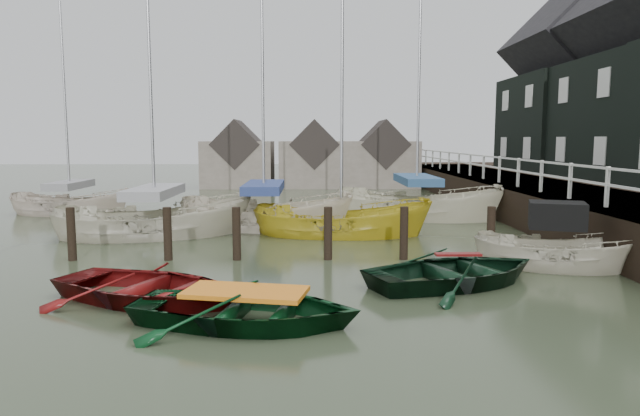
{
  "coord_description": "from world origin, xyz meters",
  "views": [
    {
      "loc": [
        0.74,
        -11.76,
        3.17
      ],
      "look_at": [
        0.98,
        2.77,
        1.4
      ],
      "focal_mm": 32.0,
      "sensor_mm": 36.0,
      "label": 1
    }
  ],
  "objects_px": {
    "sailboat_e": "(71,213)",
    "sailboat_a": "(156,234)",
    "motorboat": "(558,265)",
    "sailboat_b": "(264,227)",
    "sailboat_d": "(416,217)",
    "rowboat_red": "(150,301)",
    "rowboat_green": "(246,324)",
    "sailboat_c": "(341,235)",
    "rowboat_dkgreen": "(457,284)"
  },
  "relations": [
    {
      "from": "sailboat_e",
      "to": "sailboat_a",
      "type": "bearing_deg",
      "value": -129.87
    },
    {
      "from": "motorboat",
      "to": "sailboat_e",
      "type": "bearing_deg",
      "value": 76.15
    },
    {
      "from": "sailboat_a",
      "to": "sailboat_e",
      "type": "distance_m",
      "value": 7.46
    },
    {
      "from": "sailboat_b",
      "to": "sailboat_d",
      "type": "relative_size",
      "value": 1.02
    },
    {
      "from": "rowboat_red",
      "to": "sailboat_d",
      "type": "xyz_separation_m",
      "value": [
        7.38,
        11.56,
        0.06
      ]
    },
    {
      "from": "rowboat_green",
      "to": "sailboat_c",
      "type": "xyz_separation_m",
      "value": [
        2.13,
        9.09,
        0.01
      ]
    },
    {
      "from": "rowboat_dkgreen",
      "to": "sailboat_a",
      "type": "bearing_deg",
      "value": 29.89
    },
    {
      "from": "sailboat_d",
      "to": "rowboat_red",
      "type": "bearing_deg",
      "value": 169.4
    },
    {
      "from": "rowboat_green",
      "to": "sailboat_e",
      "type": "bearing_deg",
      "value": 43.63
    },
    {
      "from": "sailboat_a",
      "to": "sailboat_d",
      "type": "xyz_separation_m",
      "value": [
        9.29,
        4.03,
        -0.0
      ]
    },
    {
      "from": "sailboat_b",
      "to": "sailboat_d",
      "type": "xyz_separation_m",
      "value": [
        5.86,
        2.51,
        -0.0
      ]
    },
    {
      "from": "rowboat_dkgreen",
      "to": "sailboat_e",
      "type": "bearing_deg",
      "value": 25.63
    },
    {
      "from": "rowboat_dkgreen",
      "to": "motorboat",
      "type": "distance_m",
      "value": 3.19
    },
    {
      "from": "sailboat_b",
      "to": "sailboat_e",
      "type": "bearing_deg",
      "value": 78.51
    },
    {
      "from": "rowboat_red",
      "to": "motorboat",
      "type": "bearing_deg",
      "value": -49.8
    },
    {
      "from": "sailboat_c",
      "to": "rowboat_dkgreen",
      "type": "bearing_deg",
      "value": -154.91
    },
    {
      "from": "sailboat_b",
      "to": "rowboat_green",
      "type": "bearing_deg",
      "value": -163.42
    },
    {
      "from": "rowboat_red",
      "to": "sailboat_d",
      "type": "bearing_deg",
      "value": -8.46
    },
    {
      "from": "motorboat",
      "to": "sailboat_e",
      "type": "xyz_separation_m",
      "value": [
        -16.16,
        10.38,
        -0.04
      ]
    },
    {
      "from": "rowboat_dkgreen",
      "to": "sailboat_d",
      "type": "distance_m",
      "value": 10.39
    },
    {
      "from": "rowboat_dkgreen",
      "to": "sailboat_d",
      "type": "bearing_deg",
      "value": -28.37
    },
    {
      "from": "rowboat_green",
      "to": "sailboat_a",
      "type": "height_order",
      "value": "sailboat_a"
    },
    {
      "from": "rowboat_green",
      "to": "motorboat",
      "type": "xyz_separation_m",
      "value": [
        7.17,
        4.09,
        0.11
      ]
    },
    {
      "from": "sailboat_a",
      "to": "rowboat_dkgreen",
      "type": "bearing_deg",
      "value": -142.35
    },
    {
      "from": "rowboat_green",
      "to": "sailboat_c",
      "type": "bearing_deg",
      "value": -1.42
    },
    {
      "from": "sailboat_b",
      "to": "sailboat_c",
      "type": "bearing_deg",
      "value": -103.91
    },
    {
      "from": "sailboat_b",
      "to": "sailboat_a",
      "type": "bearing_deg",
      "value": 127.63
    },
    {
      "from": "sailboat_c",
      "to": "sailboat_d",
      "type": "xyz_separation_m",
      "value": [
        3.21,
        3.9,
        0.05
      ]
    },
    {
      "from": "rowboat_dkgreen",
      "to": "sailboat_d",
      "type": "xyz_separation_m",
      "value": [
        1.01,
        10.34,
        0.06
      ]
    },
    {
      "from": "sailboat_a",
      "to": "sailboat_e",
      "type": "height_order",
      "value": "sailboat_a"
    },
    {
      "from": "rowboat_green",
      "to": "sailboat_a",
      "type": "xyz_separation_m",
      "value": [
        -3.95,
        8.96,
        0.06
      ]
    },
    {
      "from": "sailboat_e",
      "to": "sailboat_b",
      "type": "bearing_deg",
      "value": -107.54
    },
    {
      "from": "rowboat_dkgreen",
      "to": "rowboat_green",
      "type": "bearing_deg",
      "value": 98.66
    },
    {
      "from": "rowboat_red",
      "to": "sailboat_d",
      "type": "distance_m",
      "value": 13.72
    },
    {
      "from": "rowboat_red",
      "to": "sailboat_c",
      "type": "height_order",
      "value": "sailboat_c"
    },
    {
      "from": "motorboat",
      "to": "sailboat_a",
      "type": "bearing_deg",
      "value": 85.19
    },
    {
      "from": "rowboat_dkgreen",
      "to": "motorboat",
      "type": "bearing_deg",
      "value": -85.96
    },
    {
      "from": "sailboat_a",
      "to": "sailboat_c",
      "type": "distance_m",
      "value": 6.08
    },
    {
      "from": "rowboat_green",
      "to": "sailboat_a",
      "type": "distance_m",
      "value": 9.79
    },
    {
      "from": "rowboat_dkgreen",
      "to": "sailboat_e",
      "type": "distance_m",
      "value": 17.8
    },
    {
      "from": "rowboat_green",
      "to": "sailboat_c",
      "type": "height_order",
      "value": "sailboat_c"
    },
    {
      "from": "sailboat_c",
      "to": "sailboat_b",
      "type": "bearing_deg",
      "value": 68.62
    },
    {
      "from": "motorboat",
      "to": "sailboat_c",
      "type": "height_order",
      "value": "sailboat_c"
    },
    {
      "from": "rowboat_green",
      "to": "rowboat_dkgreen",
      "type": "bearing_deg",
      "value": -46.77
    },
    {
      "from": "rowboat_green",
      "to": "rowboat_dkgreen",
      "type": "relative_size",
      "value": 0.95
    },
    {
      "from": "motorboat",
      "to": "sailboat_c",
      "type": "xyz_separation_m",
      "value": [
        -5.04,
        5.0,
        -0.09
      ]
    },
    {
      "from": "sailboat_b",
      "to": "sailboat_c",
      "type": "distance_m",
      "value": 3.0
    },
    {
      "from": "rowboat_red",
      "to": "rowboat_green",
      "type": "bearing_deg",
      "value": -100.84
    },
    {
      "from": "rowboat_red",
      "to": "sailboat_a",
      "type": "distance_m",
      "value": 7.77
    },
    {
      "from": "sailboat_c",
      "to": "rowboat_green",
      "type": "bearing_deg",
      "value": 173.04
    }
  ]
}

